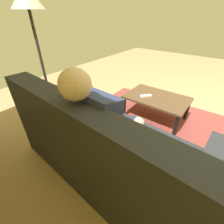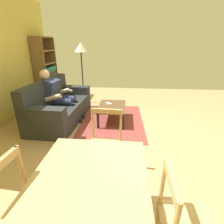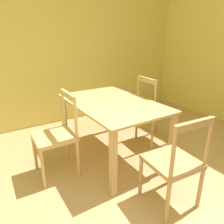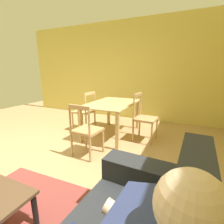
# 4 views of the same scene
# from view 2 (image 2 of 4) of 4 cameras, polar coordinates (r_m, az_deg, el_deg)

# --- Properties ---
(ground_plane) EXTENTS (8.41, 8.41, 0.00)m
(ground_plane) POSITION_cam_2_polar(r_m,az_deg,el_deg) (3.04, 11.10, -11.99)
(ground_plane) COLOR tan
(couch) EXTENTS (1.93, 0.96, 0.92)m
(couch) POSITION_cam_2_polar(r_m,az_deg,el_deg) (4.10, -17.37, 1.76)
(couch) COLOR #282B30
(couch) RESTS_ON ground_plane
(person_lounging) EXTENTS (0.61, 0.91, 1.15)m
(person_lounging) POSITION_cam_2_polar(r_m,az_deg,el_deg) (4.06, -17.75, 5.37)
(person_lounging) COLOR navy
(person_lounging) RESTS_ON ground_plane
(coffee_table) EXTENTS (0.88, 0.59, 0.36)m
(coffee_table) POSITION_cam_2_polar(r_m,az_deg,el_deg) (3.86, -0.00, 1.36)
(coffee_table) COLOR brown
(coffee_table) RESTS_ON ground_plane
(tv_remote) EXTENTS (0.15, 0.16, 0.02)m
(tv_remote) POSITION_cam_2_polar(r_m,az_deg,el_deg) (3.98, -1.10, 2.91)
(tv_remote) COLOR white
(tv_remote) RESTS_ON coffee_table
(bookshelf) EXTENTS (0.84, 0.36, 1.85)m
(bookshelf) POSITION_cam_2_polar(r_m,az_deg,el_deg) (5.73, -20.99, 11.62)
(bookshelf) COLOR brown
(bookshelf) RESTS_ON ground_plane
(dining_table) EXTENTS (1.39, 0.89, 0.73)m
(dining_table) POSITION_cam_2_polar(r_m,az_deg,el_deg) (1.38, -8.86, -28.20)
(dining_table) COLOR tan
(dining_table) RESTS_ON ground_plane
(dining_chair_facing_couch) EXTENTS (0.45, 0.45, 0.90)m
(dining_chair_facing_couch) POSITION_cam_2_polar(r_m,az_deg,el_deg) (2.26, -2.56, -11.27)
(dining_chair_facing_couch) COLOR tan
(dining_chair_facing_couch) RESTS_ON ground_plane
(area_rug) EXTENTS (2.04, 1.46, 0.01)m
(area_rug) POSITION_cam_2_polar(r_m,az_deg,el_deg) (3.98, -0.00, -2.86)
(area_rug) COLOR brown
(area_rug) RESTS_ON ground_plane
(floor_lamp) EXTENTS (0.36, 0.36, 1.68)m
(floor_lamp) POSITION_cam_2_polar(r_m,az_deg,el_deg) (5.03, -10.24, 18.71)
(floor_lamp) COLOR black
(floor_lamp) RESTS_ON ground_plane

